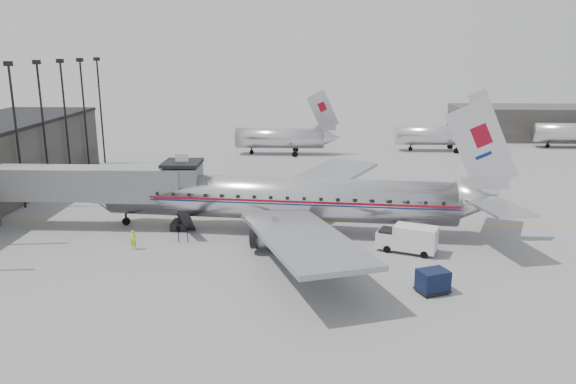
% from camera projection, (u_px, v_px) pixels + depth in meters
% --- Properties ---
extents(ground, '(160.00, 160.00, 0.00)m').
position_uv_depth(ground, '(277.00, 242.00, 49.16)').
color(ground, slate).
rests_on(ground, ground).
extents(hangar, '(30.00, 12.00, 6.00)m').
position_uv_depth(hangar, '(536.00, 123.00, 104.79)').
color(hangar, '#383533').
rests_on(hangar, ground).
extents(apron_line, '(60.00, 0.15, 0.01)m').
position_uv_depth(apron_line, '(311.00, 222.00, 54.86)').
color(apron_line, gold).
rests_on(apron_line, ground).
extents(jet_bridge, '(21.00, 6.20, 7.10)m').
position_uv_depth(jet_bridge, '(101.00, 184.00, 52.29)').
color(jet_bridge, slate).
rests_on(jet_bridge, ground).
extents(floodlight_masts, '(0.90, 42.25, 15.25)m').
position_uv_depth(floodlight_masts, '(30.00, 126.00, 60.69)').
color(floodlight_masts, black).
rests_on(floodlight_masts, ground).
extents(distant_aircraft_near, '(16.39, 3.20, 10.26)m').
position_uv_depth(distant_aircraft_near, '(281.00, 137.00, 89.19)').
color(distant_aircraft_near, silver).
rests_on(distant_aircraft_near, ground).
extents(distant_aircraft_mid, '(16.39, 3.20, 10.26)m').
position_uv_depth(distant_aircraft_mid, '(440.00, 134.00, 92.09)').
color(distant_aircraft_mid, silver).
rests_on(distant_aircraft_mid, ground).
extents(airliner, '(39.84, 36.78, 12.60)m').
position_uv_depth(airliner, '(287.00, 199.00, 51.17)').
color(airliner, silver).
rests_on(airliner, ground).
extents(service_van, '(5.23, 3.57, 2.30)m').
position_uv_depth(service_van, '(408.00, 238.00, 46.54)').
color(service_van, silver).
rests_on(service_van, ground).
extents(baggage_cart_navy, '(2.56, 2.29, 1.66)m').
position_uv_depth(baggage_cart_navy, '(433.00, 281.00, 38.84)').
color(baggage_cart_navy, black).
rests_on(baggage_cart_navy, ground).
extents(baggage_cart_white, '(2.85, 2.58, 1.83)m').
position_uv_depth(baggage_cart_white, '(420.00, 226.00, 50.38)').
color(baggage_cart_white, silver).
rests_on(baggage_cart_white, ground).
extents(ramp_worker, '(0.62, 0.42, 1.66)m').
position_uv_depth(ramp_worker, '(133.00, 240.00, 47.23)').
color(ramp_worker, '#B3F01C').
rests_on(ramp_worker, ground).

